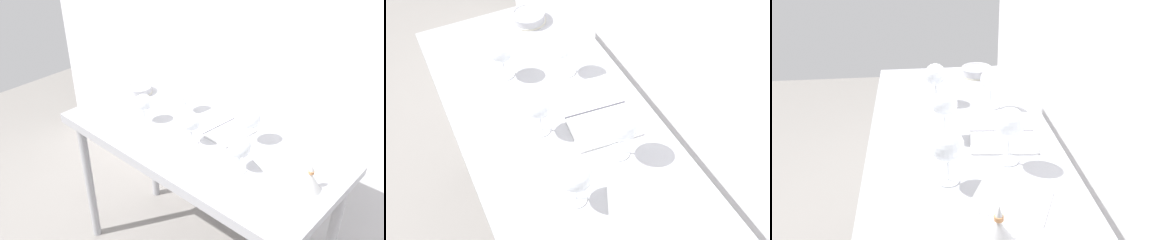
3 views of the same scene
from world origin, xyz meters
The scene contains 9 objects.
steel_counter centered at (0.00, -0.01, 0.79)m, with size 1.40×0.65×0.90m.
wine_glass_near_right centered at (0.29, -0.08, 1.02)m, with size 0.10×0.10×0.17m.
wine_glass_far_left centered at (-0.22, 0.13, 1.01)m, with size 0.08×0.08×0.16m.
wine_glass_far_right centered at (0.20, 0.12, 1.03)m, with size 0.10×0.10×0.19m.
wine_glass_near_left centered at (-0.31, -0.08, 1.01)m, with size 0.09×0.09×0.16m.
wine_glass_near_center centered at (0.01, -0.07, 1.02)m, with size 0.09×0.09×0.17m.
open_notebook centered at (0.01, 0.14, 0.90)m, with size 0.33×0.25×0.01m.
tasting_sheet_upper centered at (0.39, 0.10, 0.90)m, with size 0.20×0.21×0.00m, color white.
tasting_bowl centered at (-0.58, 0.12, 0.92)m, with size 0.14×0.14×0.04m.
Camera 2 is at (0.90, -0.36, 2.02)m, focal length 40.76 mm.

